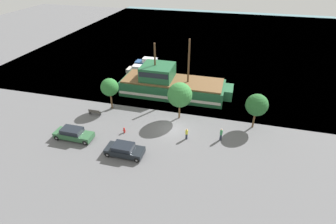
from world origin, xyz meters
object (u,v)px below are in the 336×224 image
object	(u,v)px
moored_boat_outer	(140,71)
pedestrian_walking_far	(187,134)
pedestrian_walking_near	(221,134)
moored_boat_dockside	(152,63)
bench_promenade_east	(95,112)
parked_car_curb_mid	(124,150)
parked_car_curb_front	(73,134)
fire_hydrant	(124,130)
pirate_ship	(171,85)

from	to	relation	value
moored_boat_outer	pedestrian_walking_far	bearing A→B (deg)	-54.74
moored_boat_outer	pedestrian_walking_near	distance (m)	24.06
moored_boat_dockside	moored_boat_outer	bearing A→B (deg)	-101.39
moored_boat_dockside	bench_promenade_east	size ratio (longest dim) A/B	4.11
parked_car_curb_mid	pedestrian_walking_near	world-z (taller)	pedestrian_walking_near
parked_car_curb_front	bench_promenade_east	bearing A→B (deg)	92.46
parked_car_curb_front	parked_car_curb_mid	size ratio (longest dim) A/B	1.11
pedestrian_walking_near	pedestrian_walking_far	xyz separation A→B (m)	(-4.16, -0.85, -0.10)
fire_hydrant	bench_promenade_east	bearing A→B (deg)	152.85
pedestrian_walking_far	fire_hydrant	bearing A→B (deg)	-174.63
moored_boat_dockside	fire_hydrant	distance (m)	23.68
bench_promenade_east	pedestrian_walking_far	size ratio (longest dim) A/B	1.15
parked_car_curb_front	parked_car_curb_mid	world-z (taller)	parked_car_curb_front
moored_boat_dockside	parked_car_curb_front	xyz separation A→B (m)	(-1.86, -26.20, 0.17)
parked_car_curb_mid	pedestrian_walking_far	xyz separation A→B (m)	(6.32, 4.76, 0.07)
moored_boat_dockside	fire_hydrant	bearing A→B (deg)	-80.92
parked_car_curb_front	fire_hydrant	distance (m)	6.27
moored_boat_dockside	moored_boat_outer	distance (m)	4.72
pirate_ship	moored_boat_outer	world-z (taller)	pirate_ship
pirate_ship	fire_hydrant	world-z (taller)	pirate_ship
moored_boat_dockside	fire_hydrant	size ratio (longest dim) A/B	9.39
pedestrian_walking_far	parked_car_curb_front	bearing A→B (deg)	-165.34
pirate_ship	fire_hydrant	bearing A→B (deg)	-104.53
parked_car_curb_mid	pedestrian_walking_far	distance (m)	7.91
parked_car_curb_front	pedestrian_walking_far	size ratio (longest dim) A/B	3.21
parked_car_curb_mid	bench_promenade_east	bearing A→B (deg)	137.26
moored_boat_dockside	parked_car_curb_mid	xyz separation A→B (m)	(5.47, -27.39, 0.12)
parked_car_curb_front	bench_promenade_east	xyz separation A→B (m)	(-0.25, 5.81, -0.31)
bench_promenade_east	pedestrian_walking_near	world-z (taller)	pedestrian_walking_near
pirate_ship	parked_car_curb_front	size ratio (longest dim) A/B	3.65
parked_car_curb_front	pedestrian_walking_far	world-z (taller)	pedestrian_walking_far
moored_boat_dockside	bench_promenade_east	bearing A→B (deg)	-95.91
pedestrian_walking_near	pirate_ship	bearing A→B (deg)	130.82
fire_hydrant	pirate_ship	bearing A→B (deg)	75.47
parked_car_curb_mid	pedestrian_walking_near	size ratio (longest dim) A/B	2.61
parked_car_curb_front	pedestrian_walking_near	distance (m)	18.35
pedestrian_walking_far	pirate_ship	bearing A→B (deg)	113.40
parked_car_curb_mid	pedestrian_walking_far	size ratio (longest dim) A/B	2.90
pedestrian_walking_far	moored_boat_dockside	bearing A→B (deg)	117.52
moored_boat_outer	parked_car_curb_front	bearing A→B (deg)	-92.46
parked_car_curb_front	bench_promenade_east	size ratio (longest dim) A/B	2.80
parked_car_curb_mid	fire_hydrant	distance (m)	4.37
moored_boat_outer	pedestrian_walking_far	size ratio (longest dim) A/B	3.38
pirate_ship	parked_car_curb_front	distance (m)	17.32
parked_car_curb_front	pedestrian_walking_far	xyz separation A→B (m)	(13.65, 3.57, 0.01)
pedestrian_walking_near	pedestrian_walking_far	bearing A→B (deg)	-168.42
pirate_ship	moored_boat_dockside	bearing A→B (deg)	121.39
moored_boat_outer	bench_promenade_east	world-z (taller)	moored_boat_outer
moored_boat_dockside	pirate_ship	bearing A→B (deg)	-58.61
fire_hydrant	bench_promenade_east	distance (m)	6.57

